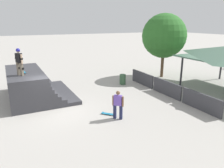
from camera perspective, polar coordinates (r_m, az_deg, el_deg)
The scene contains 9 objects.
ground_plane at distance 13.67m, azimuth -14.98°, elevation -6.75°, with size 160.00×160.00×0.00m, color #ADA8A0.
quarter_pipe_ramp at distance 16.12m, azimuth -20.36°, elevation -0.46°, with size 5.65×4.18×1.96m.
skater_on_deck at distance 14.45m, azimuth -23.11°, elevation 5.79°, with size 0.69×0.49×1.67m.
skateboard_on_deck at distance 15.21m, azimuth -22.11°, elevation 2.88°, with size 0.83×0.25×0.09m.
bystander_walking at distance 11.85m, azimuth 1.56°, elevation -5.10°, with size 0.52×0.53×1.61m.
skateboard_on_ground at distance 12.66m, azimuth -1.10°, elevation -7.77°, with size 0.73×0.71×0.09m.
barrier_fence at distance 16.26m, azimuth 14.09°, elevation -1.06°, with size 9.21×0.12×1.05m.
tree_far_back at distance 21.15m, azimuth 13.44°, elevation 12.12°, with size 4.07×4.07×5.93m.
trash_bin at distance 18.60m, azimuth 2.80°, elevation 1.23°, with size 0.52×0.52×0.85m, color #385B3D.
Camera 1 is at (12.46, -2.25, 5.16)m, focal length 35.00 mm.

